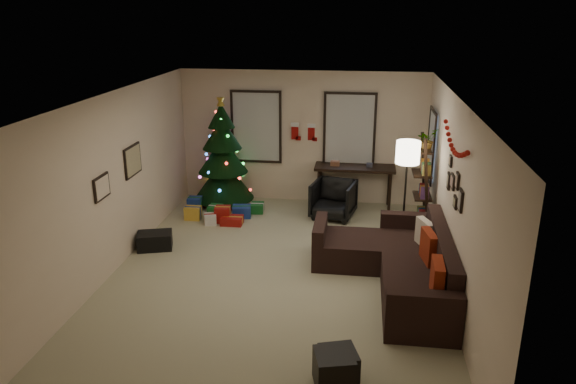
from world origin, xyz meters
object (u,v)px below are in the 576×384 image
(christmas_tree, at_px, (223,159))
(bookshelf, at_px, (424,189))
(sofa, at_px, (399,265))
(desk_chair, at_px, (333,199))
(desk, at_px, (355,171))

(christmas_tree, height_order, bookshelf, christmas_tree)
(bookshelf, bearing_deg, sofa, -104.98)
(sofa, xyz_separation_m, desk_chair, (-1.12, 2.54, 0.08))
(christmas_tree, xyz_separation_m, sofa, (3.41, -3.05, -0.65))
(christmas_tree, distance_m, bookshelf, 4.09)
(christmas_tree, relative_size, bookshelf, 1.23)
(bookshelf, bearing_deg, desk_chair, 154.15)
(sofa, relative_size, desk, 1.79)
(christmas_tree, distance_m, desk, 2.68)
(sofa, relative_size, bookshelf, 1.54)
(desk, xyz_separation_m, desk_chair, (-0.38, -0.65, -0.39))
(desk, distance_m, desk_chair, 0.85)
(christmas_tree, distance_m, desk_chair, 2.42)
(sofa, distance_m, desk_chair, 2.77)
(bookshelf, bearing_deg, christmas_tree, 161.67)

